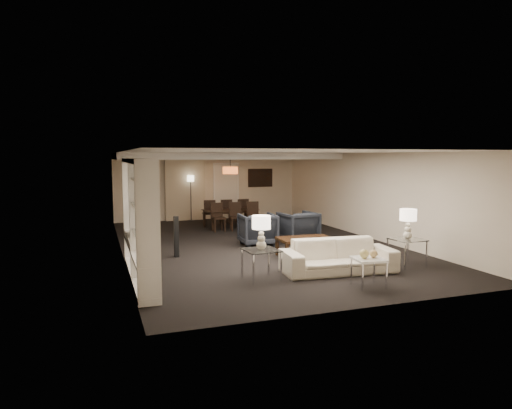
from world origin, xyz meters
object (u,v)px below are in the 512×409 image
object	(u,v)px
dining_table	(231,218)
chair_fr	(242,211)
table_lamp_left	(261,233)
television	(137,220)
pendant_light	(230,170)
chair_fl	(209,213)
armchair_left	(258,229)
coffee_table	(305,247)
table_lamp_right	(408,224)
vase_amber	(141,199)
floor_lamp	(191,198)
chair_nm	(236,217)
side_table_right	(407,252)
floor_speaker	(176,237)
chair_nl	(218,217)
chair_fm	(226,212)
armchair_right	(298,227)
side_table_left	(261,265)
marble_table	(368,272)
chair_nr	(254,216)
sofa	(338,256)

from	to	relation	value
dining_table	chair_fr	xyz separation A→B (m)	(0.60, 0.65, 0.15)
table_lamp_left	television	distance (m)	2.73
pendant_light	chair_fl	size ratio (longest dim) A/B	0.57
chair_fl	armchair_left	bearing A→B (deg)	99.67
pendant_light	coffee_table	xyz separation A→B (m)	(0.32, -5.28, -1.69)
table_lamp_right	vase_amber	bearing A→B (deg)	178.77
pendant_light	chair_fl	distance (m)	1.65
table_lamp_left	floor_lamp	size ratio (longest dim) A/B	0.39
armchair_left	chair_nm	xyz separation A→B (m)	(0.18, 2.57, 0.02)
side_table_right	vase_amber	distance (m)	5.79
side_table_right	dining_table	bearing A→B (deg)	107.98
side_table_right	floor_speaker	distance (m)	5.28
side_table_right	pendant_light	bearing A→B (deg)	106.36
table_lamp_left	chair_nm	world-z (taller)	table_lamp_left
television	floor_lamp	size ratio (longest dim) A/B	0.62
pendant_light	chair_nm	size ratio (longest dim) A/B	0.57
chair_nl	chair_fm	bearing A→B (deg)	62.65
armchair_right	table_lamp_right	size ratio (longest dim) A/B	1.44
armchair_right	side_table_left	world-z (taller)	armchair_right
side_table_right	chair_fm	distance (m)	7.48
marble_table	chair_nm	xyz separation A→B (m)	(-0.42, 6.97, 0.19)
floor_speaker	floor_lamp	distance (m)	6.22
coffee_table	floor_speaker	size ratio (longest dim) A/B	1.30
vase_amber	chair_nr	distance (m)	7.17
side_table_right	floor_lamp	distance (m)	9.12
side_table_left	chair_fl	world-z (taller)	chair_fl
armchair_left	chair_fl	xyz separation A→B (m)	(-0.42, 3.87, 0.02)
chair_nl	dining_table	bearing A→B (deg)	44.72
table_lamp_right	chair_nr	bearing A→B (deg)	104.48
chair_fl	chair_fm	world-z (taller)	same
armchair_left	chair_fr	distance (m)	3.95
dining_table	chair_nm	xyz separation A→B (m)	(0.00, -0.65, 0.15)
armchair_left	side_table_left	world-z (taller)	armchair_left
table_lamp_left	table_lamp_right	world-z (taller)	same
armchair_right	chair_fl	distance (m)	4.19
armchair_right	side_table_right	size ratio (longest dim) A/B	1.49
armchair_left	floor_lamp	xyz separation A→B (m)	(-0.76, 5.28, 0.41)
pendant_light	sofa	distance (m)	7.06
chair_nm	chair_fl	xyz separation A→B (m)	(-0.60, 1.30, 0.00)
chair_nm	chair_fl	distance (m)	1.43
side_table_left	side_table_right	bearing A→B (deg)	0.00
coffee_table	table_lamp_right	size ratio (longest dim) A/B	1.94
marble_table	pendant_light	bearing A→B (deg)	92.29
table_lamp_right	dining_table	distance (m)	6.88
side_table_left	table_lamp_left	size ratio (longest dim) A/B	0.97
armchair_right	chair_fr	distance (m)	3.89
table_lamp_left	floor_speaker	bearing A→B (deg)	115.42
floor_speaker	floor_lamp	xyz separation A→B (m)	(1.56, 6.01, 0.36)
sofa	floor_speaker	size ratio (longest dim) A/B	2.37
marble_table	chair_fl	bearing A→B (deg)	97.00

